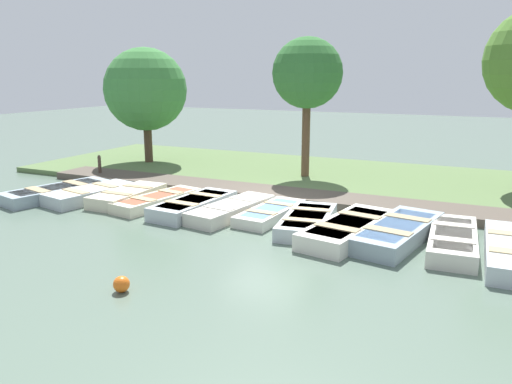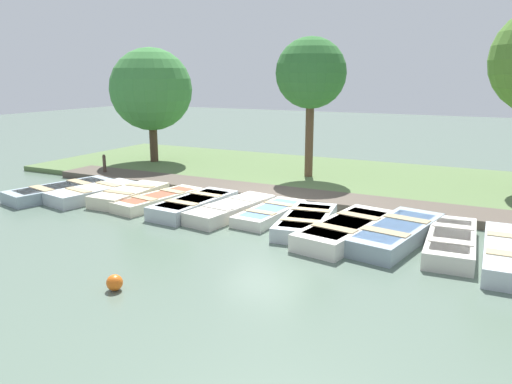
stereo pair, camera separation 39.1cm
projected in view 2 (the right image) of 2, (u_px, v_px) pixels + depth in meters
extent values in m
plane|color=#566B5B|center=(267.00, 210.00, 15.21)|extent=(80.00, 80.00, 0.00)
cube|color=#567042|center=(322.00, 177.00, 19.53)|extent=(8.00, 24.00, 0.20)
cube|color=#51473D|center=(286.00, 195.00, 16.46)|extent=(1.58, 18.73, 0.25)
cube|color=#8C9EA8|center=(61.00, 191.00, 16.81)|extent=(3.72, 2.01, 0.38)
cube|color=#994C33|center=(61.00, 186.00, 16.77)|extent=(3.04, 1.60, 0.03)
cube|color=tan|center=(42.00, 188.00, 16.27)|extent=(0.61, 1.15, 0.03)
cube|color=tan|center=(79.00, 182.00, 17.26)|extent=(0.61, 1.15, 0.03)
cube|color=#B2BCC1|center=(94.00, 193.00, 16.46)|extent=(3.13, 1.78, 0.40)
cube|color=beige|center=(94.00, 188.00, 16.42)|extent=(2.56, 1.41, 0.03)
cube|color=tan|center=(78.00, 190.00, 15.98)|extent=(0.51, 1.14, 0.03)
cube|color=tan|center=(108.00, 184.00, 16.84)|extent=(0.51, 1.14, 0.03)
cube|color=beige|center=(130.00, 195.00, 16.19)|extent=(2.77, 1.19, 0.39)
cube|color=teal|center=(130.00, 190.00, 16.15)|extent=(2.27, 0.93, 0.03)
cube|color=tan|center=(119.00, 192.00, 15.69)|extent=(0.29, 1.06, 0.03)
cube|color=tan|center=(140.00, 186.00, 16.60)|extent=(0.29, 1.06, 0.03)
cube|color=beige|center=(159.00, 200.00, 15.70)|extent=(3.20, 1.48, 0.33)
cube|color=#994C33|center=(159.00, 195.00, 15.67)|extent=(2.62, 1.18, 0.03)
cube|color=tan|center=(144.00, 198.00, 15.21)|extent=(0.46, 0.93, 0.03)
cube|color=tan|center=(172.00, 191.00, 16.12)|extent=(0.46, 0.93, 0.03)
cube|color=#B2BCC1|center=(194.00, 205.00, 14.94)|extent=(3.15, 1.38, 0.40)
cube|color=#994C33|center=(194.00, 199.00, 14.90)|extent=(2.58, 1.09, 0.03)
cube|color=tan|center=(182.00, 202.00, 14.41)|extent=(0.39, 1.08, 0.03)
cube|color=tan|center=(206.00, 194.00, 15.38)|extent=(0.39, 1.08, 0.03)
cube|color=beige|center=(231.00, 210.00, 14.50)|extent=(3.28, 1.45, 0.38)
cube|color=teal|center=(231.00, 204.00, 14.46)|extent=(2.68, 1.15, 0.03)
cube|color=beige|center=(218.00, 207.00, 13.97)|extent=(0.45, 0.95, 0.03)
cube|color=beige|center=(244.00, 199.00, 14.93)|extent=(0.45, 0.95, 0.03)
cube|color=silver|center=(270.00, 213.00, 14.26)|extent=(2.82, 1.19, 0.30)
cube|color=#4C709E|center=(270.00, 208.00, 14.23)|extent=(2.31, 0.94, 0.02)
cube|color=tan|center=(261.00, 212.00, 13.78)|extent=(0.35, 0.92, 0.03)
cube|color=tan|center=(279.00, 204.00, 14.65)|extent=(0.35, 0.92, 0.03)
cube|color=#B2BCC1|center=(306.00, 222.00, 13.30)|extent=(3.02, 1.55, 0.37)
cube|color=#994C33|center=(306.00, 216.00, 13.26)|extent=(2.47, 1.23, 0.03)
cube|color=tan|center=(301.00, 220.00, 12.75)|extent=(0.44, 1.10, 0.03)
cube|color=tan|center=(311.00, 210.00, 13.76)|extent=(0.44, 1.10, 0.03)
cube|color=silver|center=(347.00, 230.00, 12.54)|extent=(3.65, 1.83, 0.42)
cube|color=#994C33|center=(347.00, 223.00, 12.50)|extent=(2.98, 1.45, 0.03)
cube|color=tan|center=(334.00, 228.00, 11.97)|extent=(0.54, 1.16, 0.03)
cube|color=tan|center=(359.00, 216.00, 13.00)|extent=(0.54, 1.16, 0.03)
cube|color=#8C9EA8|center=(396.00, 233.00, 12.27)|extent=(3.75, 1.89, 0.42)
cube|color=#4C709E|center=(396.00, 226.00, 12.23)|extent=(3.07, 1.50, 0.03)
cube|color=tan|center=(385.00, 231.00, 11.70)|extent=(0.57, 1.19, 0.03)
cube|color=tan|center=(407.00, 219.00, 12.74)|extent=(0.57, 1.19, 0.03)
cube|color=beige|center=(451.00, 242.00, 11.67)|extent=(3.29, 1.22, 0.39)
cube|color=beige|center=(452.00, 235.00, 11.63)|extent=(2.69, 0.96, 0.03)
cube|color=beige|center=(451.00, 241.00, 11.07)|extent=(0.38, 0.98, 0.03)
cube|color=beige|center=(453.00, 226.00, 12.17)|extent=(0.38, 0.98, 0.03)
cube|color=#B2BCC1|center=(510.00, 254.00, 10.88)|extent=(3.56, 1.15, 0.41)
cube|color=#6B7F51|center=(511.00, 246.00, 10.83)|extent=(2.92, 0.90, 0.03)
cube|color=tan|center=(512.00, 254.00, 10.24)|extent=(0.38, 0.98, 0.03)
cube|color=tan|center=(510.00, 236.00, 11.42)|extent=(0.38, 0.98, 0.03)
cylinder|color=#47382D|center=(105.00, 167.00, 19.73)|extent=(0.13, 0.13, 0.87)
sphere|color=#47382D|center=(104.00, 156.00, 19.62)|extent=(0.11, 0.11, 0.11)
sphere|color=orange|center=(115.00, 283.00, 9.49)|extent=(0.31, 0.31, 0.31)
cylinder|color=#4C3828|center=(153.00, 139.00, 22.25)|extent=(0.36, 0.36, 2.40)
sphere|color=#3D7F3D|center=(151.00, 89.00, 21.75)|extent=(3.57, 3.57, 3.57)
cylinder|color=brown|center=(309.00, 138.00, 18.85)|extent=(0.31, 0.31, 3.35)
sphere|color=#337033|center=(311.00, 73.00, 18.30)|extent=(2.61, 2.61, 2.61)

